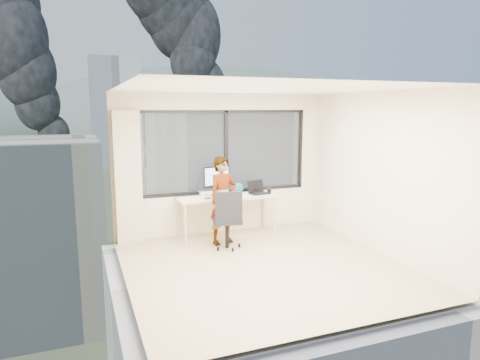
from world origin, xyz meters
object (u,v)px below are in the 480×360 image
monitor (216,180)px  handbag (237,188)px  desk (227,216)px  game_console (208,193)px  person (223,200)px  laptop (259,188)px  chair (227,218)px

monitor → handbag: bearing=-10.4°
desk → game_console: game_console is taller
person → monitor: 0.57m
laptop → handbag: 0.42m
person → game_console: size_ratio=5.24×
laptop → desk: bearing=164.4°
laptop → person: bearing=-170.7°
desk → monitor: bearing=140.6°
person → desk: bearing=41.6°
chair → game_console: bearing=104.3°
chair → game_console: size_ratio=3.53×
handbag → desk: bearing=-126.6°
laptop → monitor: bearing=155.4°
chair → person: (0.03, 0.29, 0.25)m
desk → monitor: (-0.16, 0.13, 0.65)m
game_console → handbag: bearing=-11.0°
person → handbag: bearing=29.5°
chair → handbag: bearing=70.0°
desk → person: 0.58m
desk → laptop: (0.63, -0.02, 0.49)m
monitor → laptop: bearing=-25.5°
chair → laptop: size_ratio=2.79×
chair → handbag: chair is taller
monitor → game_console: 0.29m
desk → person: person is taller
desk → handbag: 0.56m
handbag → laptop: bearing=-5.2°
chair → laptop: 1.14m
desk → chair: size_ratio=1.75×
person → handbag: person is taller
monitor → handbag: (0.42, 0.03, -0.18)m
chair → person: 0.39m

